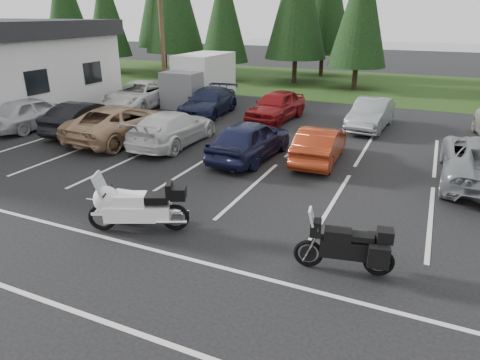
% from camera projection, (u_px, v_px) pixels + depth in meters
% --- Properties ---
extents(ground, '(120.00, 120.00, 0.00)m').
position_uv_depth(ground, '(222.00, 197.00, 13.17)').
color(ground, black).
rests_on(ground, ground).
extents(grass_strip, '(80.00, 16.00, 0.01)m').
position_uv_depth(grass_strip, '(359.00, 85.00, 33.50)').
color(grass_strip, '#1B3811').
rests_on(grass_strip, ground).
extents(lake_water, '(70.00, 50.00, 0.02)m').
position_uv_depth(lake_water, '(429.00, 54.00, 58.24)').
color(lake_water, slate).
rests_on(lake_water, ground).
extents(utility_pole, '(1.60, 0.26, 9.00)m').
position_uv_depth(utility_pole, '(161.00, 23.00, 25.46)').
color(utility_pole, '#473321').
rests_on(utility_pole, ground).
extents(box_truck, '(2.40, 5.60, 2.90)m').
position_uv_depth(box_truck, '(197.00, 79.00, 26.30)').
color(box_truck, silver).
rests_on(box_truck, ground).
extents(stall_markings, '(32.00, 16.00, 0.01)m').
position_uv_depth(stall_markings, '(248.00, 176.00, 14.86)').
color(stall_markings, silver).
rests_on(stall_markings, ground).
extents(conifer_0, '(4.58, 4.58, 10.66)m').
position_uv_depth(conifer_0, '(64.00, 2.00, 40.71)').
color(conifer_0, '#332316').
rests_on(conifer_0, ground).
extents(conifer_1, '(3.96, 3.96, 9.22)m').
position_uv_depth(conifer_1, '(106.00, 11.00, 37.61)').
color(conifer_1, '#332316').
rests_on(conifer_1, ground).
extents(conifer_3, '(3.87, 3.87, 9.02)m').
position_uv_depth(conifer_3, '(224.00, 13.00, 33.41)').
color(conifer_3, '#332316').
rests_on(conifer_3, ground).
extents(conifer_5, '(4.14, 4.14, 9.63)m').
position_uv_depth(conifer_5, '(361.00, 7.00, 29.41)').
color(conifer_5, '#332316').
rests_on(conifer_5, ground).
extents(car_near_0, '(2.28, 4.72, 1.55)m').
position_uv_depth(car_near_0, '(34.00, 112.00, 20.72)').
color(car_near_0, silver).
rests_on(car_near_0, ground).
extents(car_near_1, '(1.80, 4.54, 1.47)m').
position_uv_depth(car_near_1, '(86.00, 117.00, 19.92)').
color(car_near_1, black).
rests_on(car_near_1, ground).
extents(car_near_2, '(2.72, 5.62, 1.54)m').
position_uv_depth(car_near_2, '(122.00, 122.00, 18.92)').
color(car_near_2, tan).
rests_on(car_near_2, ground).
extents(car_near_3, '(2.14, 5.02, 1.44)m').
position_uv_depth(car_near_3, '(173.00, 128.00, 18.16)').
color(car_near_3, silver).
rests_on(car_near_3, ground).
extents(car_near_4, '(2.13, 4.62, 1.53)m').
position_uv_depth(car_near_4, '(250.00, 139.00, 16.37)').
color(car_near_4, '#161938').
rests_on(car_near_4, ground).
extents(car_near_5, '(1.62, 4.13, 1.34)m').
position_uv_depth(car_near_5, '(320.00, 144.00, 16.11)').
color(car_near_5, '#9A2E13').
rests_on(car_near_5, ground).
extents(car_far_0, '(2.99, 5.70, 1.53)m').
position_uv_depth(car_far_0, '(139.00, 95.00, 25.13)').
color(car_far_0, silver).
rests_on(car_far_0, ground).
extents(car_far_1, '(2.50, 5.14, 1.44)m').
position_uv_depth(car_far_1, '(209.00, 102.00, 23.42)').
color(car_far_1, '#151B36').
rests_on(car_far_1, ground).
extents(car_far_2, '(2.22, 4.68, 1.54)m').
position_uv_depth(car_far_2, '(276.00, 106.00, 22.24)').
color(car_far_2, maroon).
rests_on(car_far_2, ground).
extents(car_far_3, '(1.83, 4.45, 1.43)m').
position_uv_depth(car_far_3, '(371.00, 114.00, 20.68)').
color(car_far_3, gray).
rests_on(car_far_3, ground).
extents(touring_motorcycle, '(3.00, 2.01, 1.60)m').
position_uv_depth(touring_motorcycle, '(137.00, 202.00, 10.89)').
color(touring_motorcycle, white).
rests_on(touring_motorcycle, ground).
extents(cargo_trailer, '(1.55, 0.98, 0.68)m').
position_uv_depth(cargo_trailer, '(128.00, 206.00, 11.76)').
color(cargo_trailer, white).
rests_on(cargo_trailer, ground).
extents(adventure_motorcycle, '(2.49, 1.26, 1.45)m').
position_uv_depth(adventure_motorcycle, '(345.00, 242.00, 9.16)').
color(adventure_motorcycle, black).
rests_on(adventure_motorcycle, ground).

